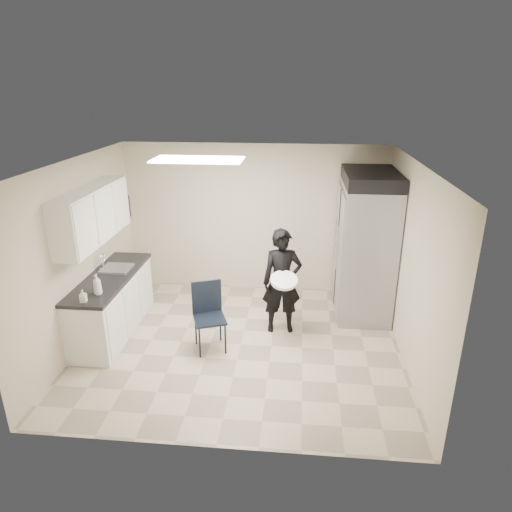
# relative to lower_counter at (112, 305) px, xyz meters

# --- Properties ---
(floor) EXTENTS (4.50, 4.50, 0.00)m
(floor) POSITION_rel_lower_counter_xyz_m (1.95, -0.20, -0.43)
(floor) COLOR #B4A58D
(floor) RESTS_ON ground
(ceiling) EXTENTS (4.50, 4.50, 0.00)m
(ceiling) POSITION_rel_lower_counter_xyz_m (1.95, -0.20, 2.17)
(ceiling) COLOR white
(ceiling) RESTS_ON back_wall
(back_wall) EXTENTS (4.50, 0.00, 4.50)m
(back_wall) POSITION_rel_lower_counter_xyz_m (1.95, 1.80, 0.87)
(back_wall) COLOR #BDB79C
(back_wall) RESTS_ON floor
(left_wall) EXTENTS (0.00, 4.00, 4.00)m
(left_wall) POSITION_rel_lower_counter_xyz_m (-0.30, -0.20, 0.87)
(left_wall) COLOR #BDB79C
(left_wall) RESTS_ON floor
(right_wall) EXTENTS (0.00, 4.00, 4.00)m
(right_wall) POSITION_rel_lower_counter_xyz_m (4.20, -0.20, 0.87)
(right_wall) COLOR #BDB79C
(right_wall) RESTS_ON floor
(ceiling_panel) EXTENTS (1.20, 0.60, 0.02)m
(ceiling_panel) POSITION_rel_lower_counter_xyz_m (1.35, 0.20, 2.14)
(ceiling_panel) COLOR white
(ceiling_panel) RESTS_ON ceiling
(lower_counter) EXTENTS (0.60, 1.90, 0.86)m
(lower_counter) POSITION_rel_lower_counter_xyz_m (0.00, 0.00, 0.00)
(lower_counter) COLOR silver
(lower_counter) RESTS_ON floor
(countertop) EXTENTS (0.64, 1.95, 0.05)m
(countertop) POSITION_rel_lower_counter_xyz_m (0.00, 0.00, 0.46)
(countertop) COLOR black
(countertop) RESTS_ON lower_counter
(sink) EXTENTS (0.42, 0.40, 0.14)m
(sink) POSITION_rel_lower_counter_xyz_m (0.02, 0.25, 0.44)
(sink) COLOR gray
(sink) RESTS_ON countertop
(faucet) EXTENTS (0.02, 0.02, 0.24)m
(faucet) POSITION_rel_lower_counter_xyz_m (-0.18, 0.25, 0.59)
(faucet) COLOR silver
(faucet) RESTS_ON countertop
(upper_cabinets) EXTENTS (0.35, 1.80, 0.75)m
(upper_cabinets) POSITION_rel_lower_counter_xyz_m (-0.13, 0.00, 1.40)
(upper_cabinets) COLOR silver
(upper_cabinets) RESTS_ON left_wall
(towel_dispenser) EXTENTS (0.22, 0.30, 0.35)m
(towel_dispenser) POSITION_rel_lower_counter_xyz_m (-0.19, 1.15, 1.19)
(towel_dispenser) COLOR black
(towel_dispenser) RESTS_ON left_wall
(notice_sticker_left) EXTENTS (0.00, 0.12, 0.07)m
(notice_sticker_left) POSITION_rel_lower_counter_xyz_m (-0.29, -0.10, 0.79)
(notice_sticker_left) COLOR yellow
(notice_sticker_left) RESTS_ON left_wall
(notice_sticker_right) EXTENTS (0.00, 0.12, 0.07)m
(notice_sticker_right) POSITION_rel_lower_counter_xyz_m (-0.29, 0.10, 0.75)
(notice_sticker_right) COLOR yellow
(notice_sticker_right) RESTS_ON left_wall
(commercial_fridge) EXTENTS (0.80, 1.35, 2.10)m
(commercial_fridge) POSITION_rel_lower_counter_xyz_m (3.78, 1.07, 0.62)
(commercial_fridge) COLOR gray
(commercial_fridge) RESTS_ON floor
(fridge_compressor) EXTENTS (0.80, 1.35, 0.20)m
(fridge_compressor) POSITION_rel_lower_counter_xyz_m (3.78, 1.07, 1.77)
(fridge_compressor) COLOR black
(fridge_compressor) RESTS_ON commercial_fridge
(folding_chair) EXTENTS (0.54, 0.54, 0.94)m
(folding_chair) POSITION_rel_lower_counter_xyz_m (1.54, -0.35, 0.04)
(folding_chair) COLOR black
(folding_chair) RESTS_ON floor
(man_tuxedo) EXTENTS (0.64, 0.47, 1.59)m
(man_tuxedo) POSITION_rel_lower_counter_xyz_m (2.51, 0.29, 0.37)
(man_tuxedo) COLOR black
(man_tuxedo) RESTS_ON floor
(bucket_lid) EXTENTS (0.44, 0.44, 0.05)m
(bucket_lid) POSITION_rel_lower_counter_xyz_m (2.54, 0.04, 0.50)
(bucket_lid) COLOR silver
(bucket_lid) RESTS_ON man_tuxedo
(soap_bottle_a) EXTENTS (0.11, 0.11, 0.28)m
(soap_bottle_a) POSITION_rel_lower_counter_xyz_m (0.11, -0.60, 0.62)
(soap_bottle_a) COLOR white
(soap_bottle_a) RESTS_ON countertop
(soap_bottle_b) EXTENTS (0.08, 0.09, 0.17)m
(soap_bottle_b) POSITION_rel_lower_counter_xyz_m (0.02, -0.85, 0.56)
(soap_bottle_b) COLOR #AAACB6
(soap_bottle_b) RESTS_ON countertop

